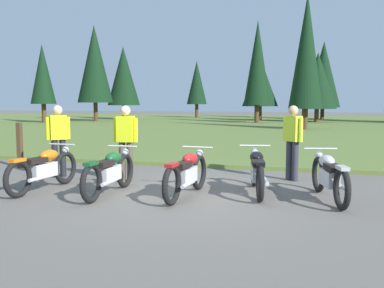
# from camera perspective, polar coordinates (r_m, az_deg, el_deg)

# --- Properties ---
(ground_plane) EXTENTS (140.00, 140.00, 0.00)m
(ground_plane) POSITION_cam_1_polar(r_m,az_deg,el_deg) (8.09, -1.15, -6.76)
(ground_plane) COLOR #605B54
(grass_moorland) EXTENTS (80.00, 44.00, 0.10)m
(grass_moorland) POSITION_cam_1_polar(r_m,az_deg,el_deg) (32.90, 11.65, 2.59)
(grass_moorland) COLOR #5B7033
(grass_moorland) RESTS_ON ground
(forest_treeline) EXTENTS (40.23, 27.48, 9.04)m
(forest_treeline) POSITION_cam_1_polar(r_m,az_deg,el_deg) (37.17, 15.63, 9.35)
(forest_treeline) COLOR #47331E
(forest_treeline) RESTS_ON ground
(motorcycle_orange) EXTENTS (0.62, 2.10, 0.88)m
(motorcycle_orange) POSITION_cam_1_polar(r_m,az_deg,el_deg) (8.86, -19.34, -3.11)
(motorcycle_orange) COLOR black
(motorcycle_orange) RESTS_ON ground
(motorcycle_british_green) EXTENTS (0.62, 2.10, 0.88)m
(motorcycle_british_green) POSITION_cam_1_polar(r_m,az_deg,el_deg) (8.12, -11.01, -3.67)
(motorcycle_british_green) COLOR black
(motorcycle_british_green) RESTS_ON ground
(motorcycle_red) EXTENTS (0.62, 2.10, 0.88)m
(motorcycle_red) POSITION_cam_1_polar(r_m,az_deg,el_deg) (7.80, -0.69, -3.95)
(motorcycle_red) COLOR black
(motorcycle_red) RESTS_ON ground
(motorcycle_black) EXTENTS (0.71, 2.08, 0.88)m
(motorcycle_black) POSITION_cam_1_polar(r_m,az_deg,el_deg) (8.16, 8.77, -3.58)
(motorcycle_black) COLOR black
(motorcycle_black) RESTS_ON ground
(motorcycle_silver) EXTENTS (0.76, 2.06, 0.88)m
(motorcycle_silver) POSITION_cam_1_polar(r_m,az_deg,el_deg) (7.90, 18.00, -4.10)
(motorcycle_silver) COLOR black
(motorcycle_silver) RESTS_ON ground
(rider_with_back_turned) EXTENTS (0.55, 0.24, 1.67)m
(rider_with_back_turned) POSITION_cam_1_polar(r_m,az_deg,el_deg) (9.30, -8.92, 0.70)
(rider_with_back_turned) COLOR #4C4233
(rider_with_back_turned) RESTS_ON ground
(rider_checking_bike) EXTENTS (0.44, 0.40, 1.67)m
(rider_checking_bike) POSITION_cam_1_polar(r_m,az_deg,el_deg) (9.61, 13.41, 0.78)
(rider_checking_bike) COLOR #2D2D38
(rider_checking_bike) RESTS_ON ground
(rider_near_row_end) EXTENTS (0.42, 0.41, 1.67)m
(rider_near_row_end) POSITION_cam_1_polar(r_m,az_deg,el_deg) (10.28, -17.58, 0.97)
(rider_near_row_end) COLOR black
(rider_near_row_end) RESTS_ON ground
(trail_marker_post) EXTENTS (0.12, 0.12, 1.20)m
(trail_marker_post) POSITION_cam_1_polar(r_m,az_deg,el_deg) (12.12, -22.20, -0.16)
(trail_marker_post) COLOR #47331E
(trail_marker_post) RESTS_ON ground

